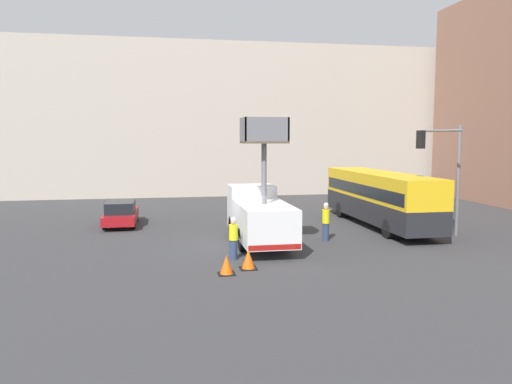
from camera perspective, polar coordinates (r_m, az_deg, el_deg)
name	(u,v)px	position (r m, az deg, el deg)	size (l,w,h in m)	color
ground_plane	(240,246)	(24.00, -1.79, -6.21)	(120.00, 120.00, 0.00)	#38383A
building_backdrop_far	(201,121)	(49.22, -6.34, 8.04)	(44.00, 10.00, 13.65)	#BCB2A3
utility_truck	(259,214)	(24.03, 0.35, -2.54)	(2.30, 6.77, 6.06)	white
city_bus	(379,195)	(30.07, 13.89, -0.33)	(2.43, 11.51, 3.15)	#232328
traffic_light_pole	(445,162)	(27.40, 20.79, 3.19)	(2.90, 2.64, 5.83)	slate
road_worker_near_truck	(233,238)	(21.27, -2.60, -5.29)	(0.38, 0.38, 1.83)	navy
road_worker_directing	(326,221)	(25.35, 7.99, -3.35)	(0.38, 0.38, 1.93)	navy
traffic_cone_near_truck	(248,260)	(19.83, -0.88, -7.75)	(0.68, 0.68, 0.77)	black
traffic_cone_mid_road	(226,265)	(19.09, -3.40, -8.36)	(0.65, 0.65, 0.74)	black
parked_car_curbside	(121,213)	(30.59, -15.19, -2.34)	(1.81, 4.65, 1.46)	maroon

